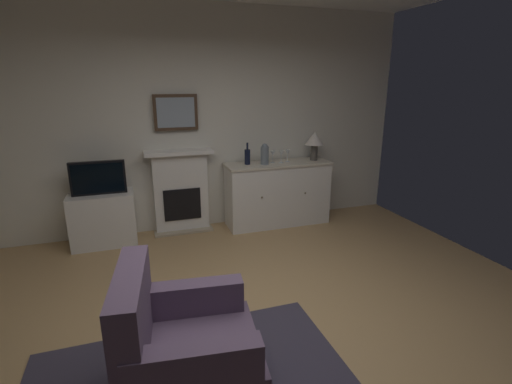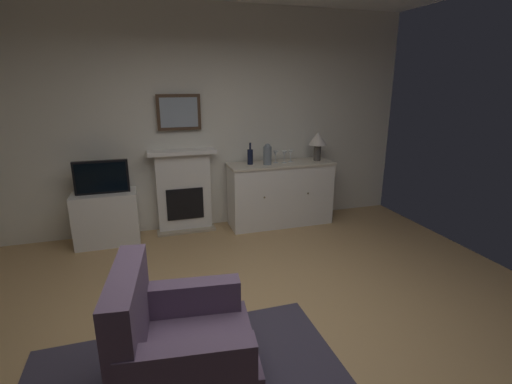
{
  "view_description": "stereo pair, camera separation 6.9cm",
  "coord_description": "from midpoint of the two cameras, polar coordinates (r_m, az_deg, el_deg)",
  "views": [
    {
      "loc": [
        -0.93,
        -2.36,
        1.94
      ],
      "look_at": [
        0.08,
        0.65,
        1.0
      ],
      "focal_mm": 26.17,
      "sensor_mm": 36.0,
      "label": 1
    },
    {
      "loc": [
        -0.87,
        -2.38,
        1.94
      ],
      "look_at": [
        0.08,
        0.65,
        1.0
      ],
      "focal_mm": 26.17,
      "sensor_mm": 36.0,
      "label": 2
    }
  ],
  "objects": [
    {
      "name": "armchair",
      "position": [
        2.5,
        -11.04,
        -22.39
      ],
      "size": [
        0.9,
        0.86,
        0.92
      ],
      "color": "#604C66",
      "rests_on": "ground_plane"
    },
    {
      "name": "framed_picture",
      "position": [
        4.92,
        -11.3,
        11.85
      ],
      "size": [
        0.55,
        0.04,
        0.45
      ],
      "color": "#473323"
    },
    {
      "name": "tv_set",
      "position": [
        4.79,
        -22.17,
        2.12
      ],
      "size": [
        0.62,
        0.07,
        0.4
      ],
      "color": "black",
      "rests_on": "tv_cabinet"
    },
    {
      "name": "wine_glass_right",
      "position": [
        5.17,
        5.69,
        5.94
      ],
      "size": [
        0.07,
        0.07,
        0.16
      ],
      "color": "silver",
      "rests_on": "sideboard_cabinet"
    },
    {
      "name": "fireplace_unit",
      "position": [
        5.05,
        -10.6,
        0.19
      ],
      "size": [
        0.87,
        0.3,
        1.1
      ],
      "color": "white",
      "rests_on": "ground_plane"
    },
    {
      "name": "vase_decorative",
      "position": [
        4.97,
        2.16,
        5.79
      ],
      "size": [
        0.11,
        0.11,
        0.28
      ],
      "color": "slate",
      "rests_on": "sideboard_cabinet"
    },
    {
      "name": "wine_glass_center",
      "position": [
        5.09,
        4.72,
        5.81
      ],
      "size": [
        0.07,
        0.07,
        0.16
      ],
      "color": "silver",
      "rests_on": "sideboard_cabinet"
    },
    {
      "name": "sideboard_cabinet",
      "position": [
        5.22,
        4.12,
        -0.25
      ],
      "size": [
        1.45,
        0.49,
        0.88
      ],
      "color": "white",
      "rests_on": "ground_plane"
    },
    {
      "name": "table_lamp",
      "position": [
        5.28,
        9.8,
        7.75
      ],
      "size": [
        0.26,
        0.26,
        0.4
      ],
      "color": "#4C4742",
      "rests_on": "sideboard_cabinet"
    },
    {
      "name": "wine_bottle",
      "position": [
        4.99,
        -0.5,
        5.48
      ],
      "size": [
        0.08,
        0.08,
        0.29
      ],
      "color": "black",
      "rests_on": "sideboard_cabinet"
    },
    {
      "name": "wall_rear",
      "position": [
        5.06,
        -7.11,
        10.75
      ],
      "size": [
        5.64,
        0.06,
        2.89
      ],
      "primitive_type": "cube",
      "color": "silver",
      "rests_on": "ground_plane"
    },
    {
      "name": "tv_cabinet",
      "position": [
        4.96,
        -21.5,
        -3.72
      ],
      "size": [
        0.75,
        0.42,
        0.65
      ],
      "color": "white",
      "rests_on": "ground_plane"
    },
    {
      "name": "wine_glass_left",
      "position": [
        5.08,
        3.42,
        5.81
      ],
      "size": [
        0.07,
        0.07,
        0.16
      ],
      "color": "silver",
      "rests_on": "sideboard_cabinet"
    },
    {
      "name": "ground_plane",
      "position": [
        3.22,
        2.97,
        -21.7
      ],
      "size": [
        5.64,
        5.24,
        0.1
      ],
      "primitive_type": "cube",
      "color": "tan",
      "rests_on": "ground"
    }
  ]
}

